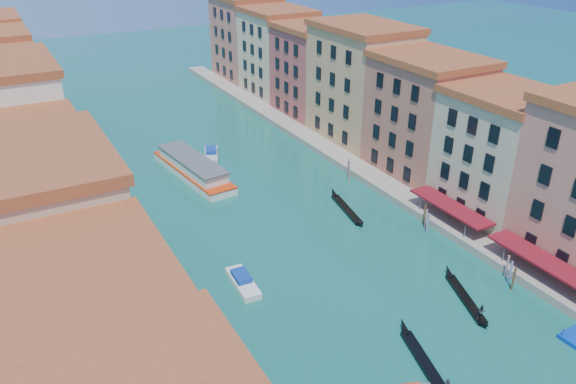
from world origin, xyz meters
name	(u,v)px	position (x,y,z in m)	size (l,w,h in m)	color
left_bank_palazzos	(22,161)	(-26.00, 64.68, 9.71)	(12.80, 128.40, 21.00)	beige
right_bank_palazzos	(382,98)	(30.00, 65.00, 9.75)	(12.80, 128.40, 21.00)	#A6543A
quay	(339,157)	(22.00, 65.00, 0.50)	(4.00, 140.00, 1.00)	#A09981
restaurant_awnings	(555,267)	(22.19, 23.00, 2.99)	(3.20, 44.55, 3.12)	maroon
mooring_poles_right	(491,261)	(19.10, 28.80, 1.30)	(1.44, 54.24, 3.20)	brown
vaporetto_far	(193,168)	(-2.00, 70.76, 1.35)	(7.00, 20.60, 3.00)	white
gondola_fore	(426,364)	(2.14, 20.33, 0.40)	(4.06, 11.76, 2.39)	black
gondola_right	(467,298)	(12.51, 25.80, 0.42)	(4.64, 10.72, 2.22)	black
gondola_far	(346,208)	(12.85, 49.39, 0.33)	(2.95, 11.45, 1.63)	black
motorboat_mid	(243,281)	(-7.34, 39.98, 0.52)	(2.39, 6.52, 1.33)	white
motorboat_far	(211,154)	(3.40, 76.65, 0.55)	(4.46, 7.16, 1.42)	beige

